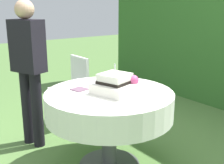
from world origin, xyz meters
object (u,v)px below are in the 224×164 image
standing_person (29,64)px  wedding_cake (116,84)px  serving_plate_far (120,79)px  napkin_stack (79,89)px  serving_plate_near (81,82)px  garden_chair (73,84)px  cake_table (109,105)px

standing_person → wedding_cake: bearing=25.1°
serving_plate_far → napkin_stack: bearing=-81.8°
wedding_cake → serving_plate_near: bearing=-171.2°
wedding_cake → serving_plate_near: (-0.49, -0.08, -0.08)m
serving_plate_far → garden_chair: bearing=-173.0°
wedding_cake → serving_plate_far: wedding_cake is taller
serving_plate_near → garden_chair: garden_chair is taller
serving_plate_far → serving_plate_near: bearing=-106.7°
serving_plate_far → standing_person: size_ratio=0.07×
garden_chair → standing_person: 0.83m
garden_chair → standing_person: (0.27, -0.68, 0.39)m
serving_plate_near → standing_person: 0.61m
cake_table → serving_plate_near: 0.45m
cake_table → garden_chair: 1.19m
serving_plate_far → garden_chair: 0.89m
napkin_stack → standing_person: standing_person is taller
garden_chair → wedding_cake: bearing=-10.8°
napkin_stack → garden_chair: 1.06m
cake_table → garden_chair: bearing=167.3°
serving_plate_near → napkin_stack: serving_plate_near is taller
cake_table → napkin_stack: napkin_stack is taller
serving_plate_near → napkin_stack: size_ratio=0.79×
cake_table → wedding_cake: wedding_cake is taller
cake_table → serving_plate_near: serving_plate_near is taller
cake_table → garden_chair: garden_chair is taller
wedding_cake → serving_plate_far: 0.51m
wedding_cake → garden_chair: 1.28m
serving_plate_near → garden_chair: (-0.73, 0.31, -0.23)m
serving_plate_near → serving_plate_far: same height
cake_table → napkin_stack: 0.32m
cake_table → serving_plate_near: bearing=-173.4°
cake_table → napkin_stack: (-0.23, -0.19, 0.13)m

